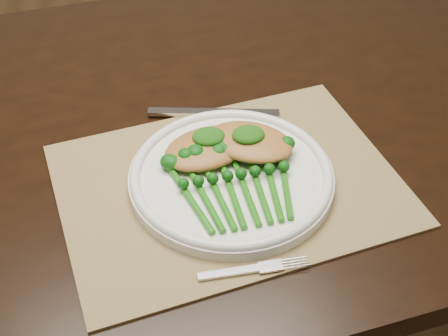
{
  "coord_description": "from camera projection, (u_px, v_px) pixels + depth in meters",
  "views": [
    {
      "loc": [
        0.07,
        -0.9,
        1.38
      ],
      "look_at": [
        0.16,
        -0.25,
        0.78
      ],
      "focal_mm": 50.0,
      "sensor_mm": 36.0,
      "label": 1
    }
  ],
  "objects": [
    {
      "name": "dinner_plate",
      "position": [
        231.0,
        176.0,
        0.89
      ],
      "size": [
        0.29,
        0.29,
        0.03
      ],
      "color": "white",
      "rests_on": "placemat"
    },
    {
      "name": "broccolini_bundle",
      "position": [
        238.0,
        190.0,
        0.86
      ],
      "size": [
        0.17,
        0.19,
        0.04
      ],
      "rotation": [
        0.0,
        0.0,
        0.09
      ],
      "color": "#19670D",
      "rests_on": "dinner_plate"
    },
    {
      "name": "chicken_fillet_left",
      "position": [
        207.0,
        148.0,
        0.91
      ],
      "size": [
        0.16,
        0.13,
        0.03
      ],
      "primitive_type": "ellipsoid",
      "rotation": [
        0.0,
        0.0,
        0.36
      ],
      "color": "#AF7532",
      "rests_on": "dinner_plate"
    },
    {
      "name": "placemat",
      "position": [
        229.0,
        184.0,
        0.9
      ],
      "size": [
        0.54,
        0.44,
        0.0
      ],
      "primitive_type": "cube",
      "rotation": [
        0.0,
        0.0,
        0.2
      ],
      "color": "olive",
      "rests_on": "dining_table"
    },
    {
      "name": "dining_table",
      "position": [
        171.0,
        269.0,
        1.26
      ],
      "size": [
        1.72,
        1.13,
        0.75
      ],
      "rotation": [
        0.0,
        0.0,
        0.15
      ],
      "color": "black",
      "rests_on": "ground"
    },
    {
      "name": "pesto_dollop_right",
      "position": [
        248.0,
        135.0,
        0.9
      ],
      "size": [
        0.05,
        0.04,
        0.02
      ],
      "primitive_type": "ellipsoid",
      "color": "#0F4009",
      "rests_on": "chicken_fillet_right"
    },
    {
      "name": "fork",
      "position": [
        261.0,
        268.0,
        0.78
      ],
      "size": [
        0.14,
        0.02,
        0.0
      ],
      "rotation": [
        0.0,
        0.0,
        0.03
      ],
      "color": "silver",
      "rests_on": "placemat"
    },
    {
      "name": "pesto_dollop_left",
      "position": [
        209.0,
        137.0,
        0.91
      ],
      "size": [
        0.05,
        0.04,
        0.02
      ],
      "primitive_type": "ellipsoid",
      "color": "#0F4009",
      "rests_on": "chicken_fillet_left"
    },
    {
      "name": "knife",
      "position": [
        201.0,
        112.0,
        1.02
      ],
      "size": [
        0.21,
        0.05,
        0.01
      ],
      "rotation": [
        0.0,
        0.0,
        -0.18
      ],
      "color": "silver",
      "rests_on": "placemat"
    },
    {
      "name": "chicken_fillet_right",
      "position": [
        250.0,
        142.0,
        0.91
      ],
      "size": [
        0.16,
        0.14,
        0.03
      ],
      "primitive_type": "ellipsoid",
      "rotation": [
        0.0,
        0.0,
        -0.51
      ],
      "color": "#AF7532",
      "rests_on": "dinner_plate"
    },
    {
      "name": "floor",
      "position": [
        145.0,
        335.0,
        1.58
      ],
      "size": [
        4.0,
        4.0,
        0.0
      ],
      "primitive_type": "plane",
      "color": "brown",
      "rests_on": "ground"
    }
  ]
}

